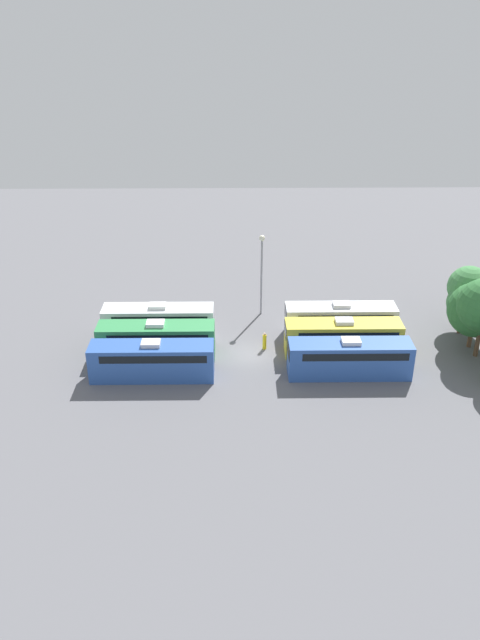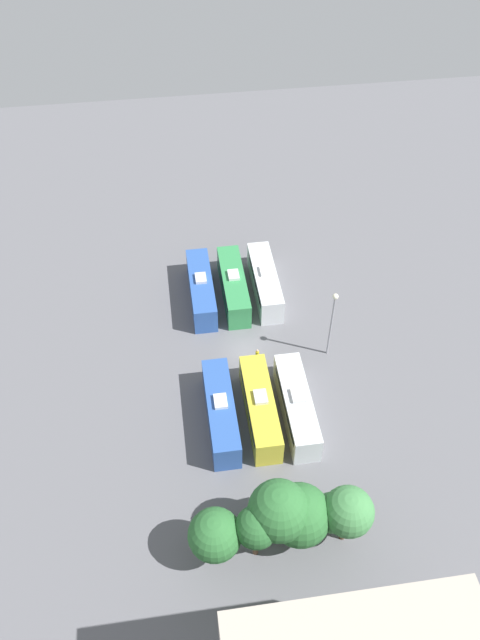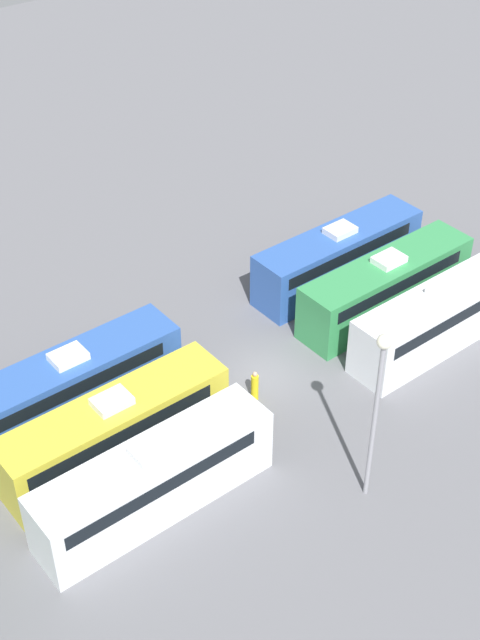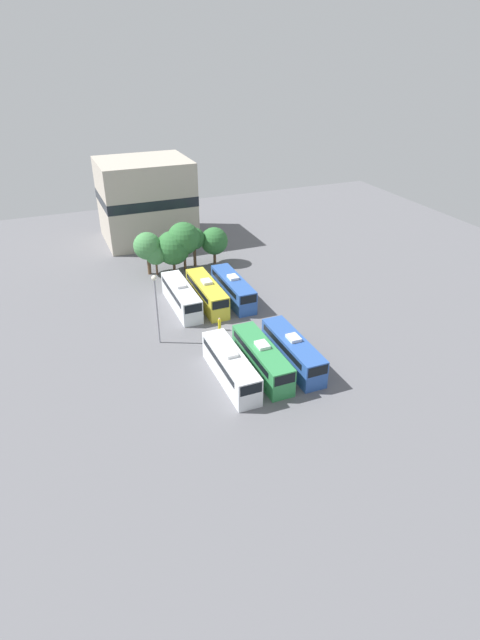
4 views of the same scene
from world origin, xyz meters
The scene contains 9 objects.
ground_plane centered at (0.00, 0.00, 0.00)m, with size 116.24×116.24×0.00m, color slate.
bus_0 centered at (-3.53, -8.63, 1.73)m, with size 2.57×10.62×3.50m.
bus_1 centered at (0.11, -8.45, 1.73)m, with size 2.57×10.62×3.50m.
bus_2 centered at (3.78, -8.44, 1.73)m, with size 2.57×10.62×3.50m.
bus_3 centered at (-3.59, 8.89, 1.73)m, with size 2.57×10.62×3.50m.
bus_4 centered at (-0.14, 8.59, 1.73)m, with size 2.57×10.62×3.50m.
bus_5 centered at (3.60, 8.56, 1.73)m, with size 2.57×10.62×3.50m.
worker_person centered at (-1.02, 1.43, 0.79)m, with size 0.36×0.36×1.70m.
light_pole centered at (-8.50, 1.41, 5.75)m, with size 0.60×0.60×8.60m.
Camera 3 is at (-25.25, 21.55, 29.12)m, focal length 50.00 mm.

